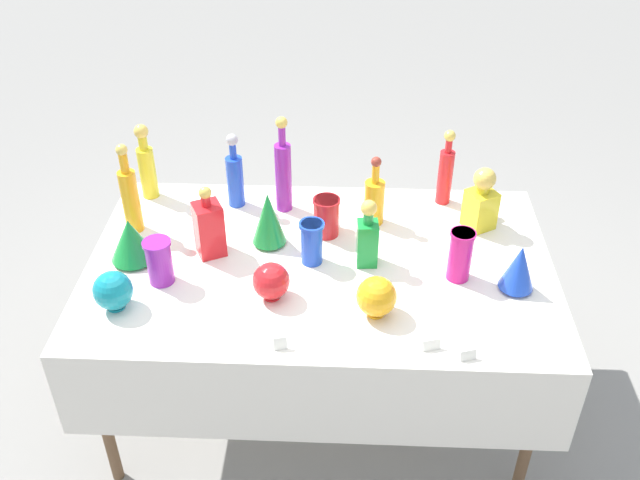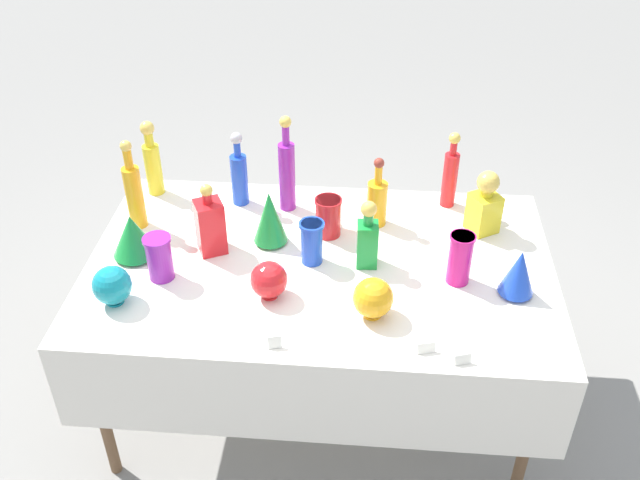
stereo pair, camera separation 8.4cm
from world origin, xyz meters
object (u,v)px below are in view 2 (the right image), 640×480
(fluted_vase_1, at_px, (133,235))
(square_decanter_2, at_px, (485,204))
(tall_bottle_0, at_px, (287,171))
(slender_vase_1, at_px, (312,240))
(tall_bottle_1, at_px, (377,200))
(round_bowl_1, at_px, (373,298))
(slender_vase_3, at_px, (159,256))
(slender_vase_2, at_px, (460,257))
(square_decanter_0, at_px, (367,238))
(fluted_vase_0, at_px, (519,272))
(square_decanter_1, at_px, (210,225))
(round_bowl_0, at_px, (112,285))
(tall_bottle_4, at_px, (134,192))
(tall_bottle_5, at_px, (239,175))
(tall_bottle_2, at_px, (152,162))
(round_bowl_2, at_px, (269,280))
(fluted_vase_2, at_px, (270,217))
(slender_vase_0, at_px, (328,216))
(tall_bottle_3, at_px, (450,175))

(fluted_vase_1, bearing_deg, square_decanter_2, 11.99)
(tall_bottle_0, bearing_deg, slender_vase_1, -69.28)
(tall_bottle_1, xyz_separation_m, round_bowl_1, (-0.00, -0.56, -0.03))
(slender_vase_3, bearing_deg, slender_vase_2, 3.61)
(square_decanter_0, xyz_separation_m, fluted_vase_0, (0.53, -0.13, -0.02))
(square_decanter_1, height_order, round_bowl_0, square_decanter_1)
(tall_bottle_4, height_order, square_decanter_0, tall_bottle_4)
(tall_bottle_5, distance_m, fluted_vase_0, 1.19)
(square_decanter_0, xyz_separation_m, square_decanter_2, (0.45, 0.26, 0.00))
(fluted_vase_0, bearing_deg, tall_bottle_0, 150.64)
(slender_vase_3, distance_m, round_bowl_0, 0.20)
(tall_bottle_2, relative_size, square_decanter_2, 1.26)
(tall_bottle_0, relative_size, square_decanter_0, 1.52)
(fluted_vase_1, relative_size, round_bowl_1, 1.21)
(square_decanter_0, distance_m, round_bowl_2, 0.40)
(tall_bottle_1, xyz_separation_m, fluted_vase_2, (-0.41, -0.17, 0.01))
(slender_vase_0, xyz_separation_m, fluted_vase_2, (-0.22, -0.07, 0.03))
(tall_bottle_4, height_order, round_bowl_0, tall_bottle_4)
(fluted_vase_1, bearing_deg, round_bowl_1, -16.40)
(tall_bottle_4, xyz_separation_m, round_bowl_2, (0.59, -0.40, -0.08))
(fluted_vase_0, bearing_deg, round_bowl_2, -174.41)
(square_decanter_1, distance_m, round_bowl_1, 0.70)
(tall_bottle_2, distance_m, tall_bottle_3, 1.25)
(square_decanter_0, height_order, slender_vase_1, square_decanter_0)
(fluted_vase_2, bearing_deg, slender_vase_3, -145.73)
(fluted_vase_1, relative_size, fluted_vase_2, 0.79)
(tall_bottle_2, bearing_deg, square_decanter_2, -7.15)
(square_decanter_0, xyz_separation_m, square_decanter_1, (-0.59, 0.04, -0.00))
(slender_vase_1, bearing_deg, slender_vase_3, -164.93)
(square_decanter_0, relative_size, slender_vase_1, 1.59)
(tall_bottle_3, bearing_deg, fluted_vase_1, -159.04)
(slender_vase_1, relative_size, fluted_vase_2, 0.77)
(tall_bottle_4, height_order, slender_vase_2, tall_bottle_4)
(tall_bottle_1, distance_m, tall_bottle_5, 0.58)
(tall_bottle_3, height_order, slender_vase_3, tall_bottle_3)
(tall_bottle_2, bearing_deg, slender_vase_1, -30.99)
(fluted_vase_1, bearing_deg, slender_vase_2, -2.50)
(round_bowl_1, bearing_deg, slender_vase_0, 111.65)
(square_decanter_1, xyz_separation_m, slender_vase_3, (-0.15, -0.18, -0.02))
(tall_bottle_0, bearing_deg, square_decanter_1, -128.33)
(fluted_vase_0, bearing_deg, round_bowl_1, -162.68)
(tall_bottle_2, distance_m, slender_vase_3, 0.61)
(slender_vase_3, height_order, fluted_vase_1, fluted_vase_1)
(square_decanter_1, bearing_deg, round_bowl_0, -129.82)
(tall_bottle_0, xyz_separation_m, round_bowl_1, (0.37, -0.65, -0.10))
(tall_bottle_2, bearing_deg, slender_vase_0, -18.24)
(slender_vase_1, xyz_separation_m, round_bowl_0, (-0.67, -0.30, -0.02))
(square_decanter_0, distance_m, fluted_vase_0, 0.55)
(slender_vase_0, xyz_separation_m, round_bowl_1, (0.19, -0.47, -0.01))
(slender_vase_0, relative_size, fluted_vase_2, 0.71)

